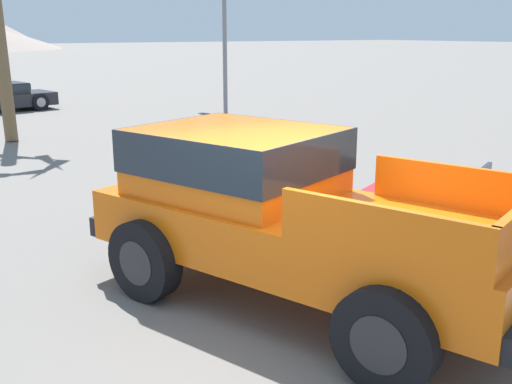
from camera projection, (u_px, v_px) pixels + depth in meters
The scene contains 5 objects.
ground_plane at pixel (290, 319), 6.59m from camera, with size 320.00×320.00×0.00m, color slate.
orange_pickup_truck at pixel (278, 204), 6.93m from camera, with size 3.60×5.55×1.95m.
red_convertible_car at pixel (508, 217), 8.80m from camera, with size 3.36×4.58×1.05m.
parked_car_dark at pixel (0, 97), 23.54m from camera, with size 4.29×2.42×1.10m.
traffic_light_main at pixel (204, 2), 22.89m from camera, with size 0.38×4.19×5.90m.
Camera 1 is at (-3.59, -4.83, 3.06)m, focal length 42.00 mm.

